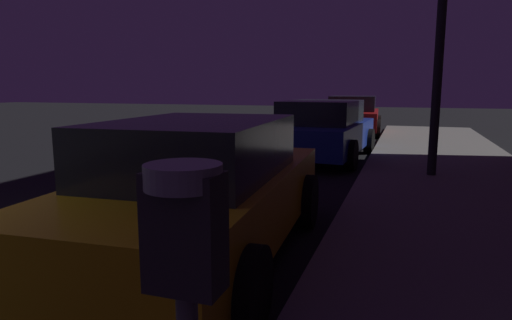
{
  "coord_description": "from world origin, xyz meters",
  "views": [
    {
      "loc": [
        4.78,
        -1.47,
        1.74
      ],
      "look_at": [
        3.98,
        0.87,
        1.33
      ],
      "focal_mm": 30.95,
      "sensor_mm": 36.0,
      "label": 1
    }
  ],
  "objects_px": {
    "car_blue": "(323,130)",
    "car_red": "(352,116)",
    "parking_meter": "(186,298)",
    "car_yellow_cab": "(201,190)"
  },
  "relations": [
    {
      "from": "parking_meter",
      "to": "car_yellow_cab",
      "type": "xyz_separation_m",
      "value": [
        -1.43,
        3.01,
        -0.5
      ]
    },
    {
      "from": "car_blue",
      "to": "car_yellow_cab",
      "type": "bearing_deg",
      "value": -89.96
    },
    {
      "from": "car_blue",
      "to": "car_red",
      "type": "xyz_separation_m",
      "value": [
        0.0,
        6.12,
        -0.02
      ]
    },
    {
      "from": "parking_meter",
      "to": "car_blue",
      "type": "distance_m",
      "value": 9.89
    },
    {
      "from": "parking_meter",
      "to": "car_yellow_cab",
      "type": "distance_m",
      "value": 3.37
    },
    {
      "from": "parking_meter",
      "to": "car_red",
      "type": "height_order",
      "value": "parking_meter"
    },
    {
      "from": "parking_meter",
      "to": "car_blue",
      "type": "relative_size",
      "value": 0.32
    },
    {
      "from": "parking_meter",
      "to": "car_red",
      "type": "relative_size",
      "value": 0.34
    },
    {
      "from": "parking_meter",
      "to": "car_red",
      "type": "xyz_separation_m",
      "value": [
        -1.43,
        15.89,
        -0.52
      ]
    },
    {
      "from": "car_blue",
      "to": "car_red",
      "type": "relative_size",
      "value": 1.07
    }
  ]
}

